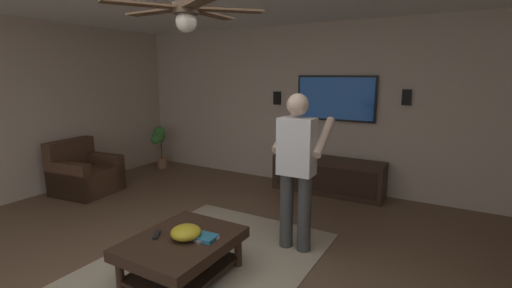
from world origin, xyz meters
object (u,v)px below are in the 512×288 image
Objects in this scene: armchair at (85,175)px; remote_black at (157,235)px; coffee_table at (182,249)px; person_standing at (297,163)px; tv at (336,98)px; ceiling_fan at (187,12)px; wall_speaker_right at (277,98)px; remote_grey at (196,240)px; bowl at (186,232)px; book at (204,237)px; vase_round at (300,149)px; remote_white at (211,236)px; potted_plant_short at (159,142)px; wall_speaker_left at (407,97)px; media_console at (327,176)px.

armchair reaches higher than remote_black.
person_standing reaches higher than coffee_table.
tv is 1.07× the size of ceiling_fan.
ceiling_fan is at bearing -165.36° from wall_speaker_right.
tv is 3.34m from remote_grey.
bowl is at bearing -82.88° from coffee_table.
bowl is 1.22× the size of book.
tv is at bearing 7.09° from person_standing.
coffee_table is at bearing -177.81° from vase_round.
remote_white is 0.68× the size of wall_speaker_right.
person_standing is at bearing -158.11° from vase_round.
potted_plant_short reaches higher than remote_black.
remote_grey is at bearing -120.46° from remote_white.
armchair is at bearing 133.11° from wall_speaker_right.
book is at bearing -15.34° from ceiling_fan.
tv is 5.63× the size of wall_speaker_left.
media_console is 2.95m from bowl.
potted_plant_short reaches higher than armchair.
armchair is 3.79m from media_console.
remote_black is 0.38m from remote_grey.
ceiling_fan is at bearing -93.94° from coffee_table.
remote_grey is 0.68× the size of vase_round.
person_standing is 10.93× the size of remote_black.
tv reaches higher than vase_round.
armchair reaches higher than coffee_table.
potted_plant_short reaches higher than remote_grey.
wall_speaker_left is 3.50m from ceiling_fan.
wall_speaker_right is (3.18, 0.72, 0.97)m from bowl.
person_standing is 2.04m from vase_round.
remote_black is at bearing 178.04° from vase_round.
person_standing is at bearing 63.81° from remote_white.
tv is 5.63× the size of book.
potted_plant_short is 3.75× the size of wall_speaker_left.
book is 1.87m from ceiling_fan.
armchair is 3.41m from vase_round.
tv reaches higher than wall_speaker_left.
coffee_table is 2.94m from vase_round.
wall_speaker_left is at bearing -20.53° from ceiling_fan.
wall_speaker_right is (3.18, 0.83, 1.02)m from remote_grey.
tv is 3.52m from potted_plant_short.
remote_grey is 0.68× the size of wall_speaker_right.
tv is at bearing -3.27° from ceiling_fan.
potted_plant_short is 0.72× the size of ceiling_fan.
coffee_table is 0.24m from book.
media_console is at bearing -97.31° from book.
ceiling_fan is (-0.01, -0.16, 1.99)m from coffee_table.
remote_grey is 0.68× the size of book.
bowl is at bearing -5.38° from tv.
tv reaches higher than remote_white.
media_console reaches higher than coffee_table.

